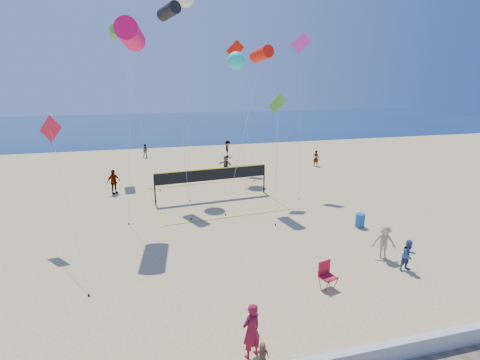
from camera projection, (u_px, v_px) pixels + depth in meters
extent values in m
plane|color=#D3B677|center=(285.00, 315.00, 14.02)|extent=(120.00, 120.00, 0.00)
cube|color=navy|center=(166.00, 125.00, 71.82)|extent=(140.00, 50.00, 0.03)
imported|color=maroon|center=(251.00, 331.00, 11.70)|extent=(0.81, 0.68, 1.87)
imported|color=brown|center=(262.00, 356.00, 10.56)|extent=(0.42, 0.29, 0.80)
imported|color=#324D7F|center=(408.00, 255.00, 17.10)|extent=(0.79, 0.65, 1.49)
imported|color=tan|center=(384.00, 242.00, 18.25)|extent=(1.28, 1.06, 1.72)
imported|color=gray|center=(114.00, 182.00, 28.54)|extent=(1.17, 1.01, 1.89)
imported|color=gray|center=(226.00, 165.00, 34.80)|extent=(1.34, 1.48, 1.64)
imported|color=gray|center=(316.00, 158.00, 37.66)|extent=(0.68, 0.70, 1.61)
imported|color=gray|center=(146.00, 151.00, 41.80)|extent=(0.78, 0.64, 1.49)
imported|color=gray|center=(228.00, 148.00, 42.49)|extent=(0.90, 1.26, 1.77)
cube|color=#B51428|center=(328.00, 277.00, 15.66)|extent=(0.76, 0.72, 0.07)
cube|color=#B51428|center=(324.00, 267.00, 15.78)|extent=(0.62, 0.23, 0.63)
cylinder|color=black|center=(327.00, 286.00, 15.41)|extent=(0.11, 0.31, 0.81)
cylinder|color=black|center=(319.00, 281.00, 15.78)|extent=(0.11, 0.31, 0.81)
cylinder|color=black|center=(336.00, 283.00, 15.66)|extent=(0.11, 0.31, 0.81)
cylinder|color=black|center=(328.00, 278.00, 16.03)|extent=(0.11, 0.31, 0.81)
cylinder|color=#17539A|center=(360.00, 220.00, 22.23)|extent=(0.66, 0.66, 0.82)
cylinder|color=black|center=(155.00, 190.00, 25.96)|extent=(0.10, 0.10, 2.21)
cylinder|color=black|center=(264.00, 179.00, 28.76)|extent=(0.10, 0.10, 2.21)
cube|color=black|center=(212.00, 175.00, 27.18)|extent=(8.26, 0.82, 0.83)
cube|color=gold|center=(212.00, 169.00, 27.06)|extent=(8.26, 0.83, 0.06)
cube|color=gold|center=(231.00, 217.00, 23.90)|extent=(8.46, 0.87, 0.02)
cube|color=gold|center=(199.00, 184.00, 31.40)|extent=(8.46, 0.87, 0.02)
cylinder|color=#F70A56|center=(130.00, 35.00, 20.67)|extent=(1.68, 3.13, 1.63)
cylinder|color=silver|center=(130.00, 134.00, 21.68)|extent=(0.90, 0.68, 10.86)
cylinder|color=black|center=(129.00, 224.00, 22.68)|extent=(0.08, 0.08, 0.10)
cylinder|color=black|center=(169.00, 11.00, 25.95)|extent=(1.64, 2.28, 1.15)
cylinder|color=silver|center=(179.00, 110.00, 24.69)|extent=(0.25, 6.45, 13.04)
cylinder|color=black|center=(191.00, 219.00, 23.43)|extent=(0.08, 0.08, 0.10)
cylinder|color=red|center=(262.00, 54.00, 24.93)|extent=(1.18, 2.12, 1.10)
cylinder|color=silver|center=(244.00, 133.00, 24.55)|extent=(3.21, 2.81, 10.10)
cylinder|color=black|center=(226.00, 215.00, 24.18)|extent=(0.08, 0.08, 0.10)
cube|color=red|center=(50.00, 129.00, 19.26)|extent=(1.26, 0.85, 1.48)
cylinder|color=silver|center=(67.00, 202.00, 17.23)|extent=(2.01, 6.59, 6.01)
cylinder|color=black|center=(89.00, 295.00, 15.19)|extent=(0.08, 0.08, 0.10)
cube|color=green|center=(278.00, 103.00, 26.06)|extent=(1.45, 0.33, 1.46)
cylinder|color=silver|center=(277.00, 159.00, 24.29)|extent=(1.89, 5.23, 6.87)
cylinder|color=black|center=(276.00, 225.00, 22.53)|extent=(0.08, 0.08, 0.10)
cube|color=#F238BA|center=(301.00, 43.00, 28.27)|extent=(1.51, 0.57, 1.58)
cylinder|color=silver|center=(300.00, 119.00, 27.85)|extent=(1.30, 3.69, 11.13)
cylinder|color=black|center=(299.00, 199.00, 27.44)|extent=(0.08, 0.08, 0.10)
cylinder|color=silver|center=(187.00, 97.00, 27.39)|extent=(0.78, 4.84, 14.37)
cylinder|color=black|center=(190.00, 201.00, 26.94)|extent=(0.08, 0.08, 0.10)
sphere|color=#20E6DA|center=(236.00, 61.00, 32.11)|extent=(1.97, 1.97, 1.51)
cylinder|color=silver|center=(241.00, 122.00, 30.94)|extent=(0.56, 5.18, 10.01)
cylinder|color=black|center=(246.00, 189.00, 29.77)|extent=(0.08, 0.08, 0.10)
cylinder|color=green|center=(114.00, 32.00, 32.15)|extent=(0.93, 1.99, 1.06)
cylinder|color=silver|center=(136.00, 107.00, 30.83)|extent=(2.81, 7.08, 12.42)
cylinder|color=black|center=(160.00, 190.00, 29.51)|extent=(0.08, 0.08, 0.10)
cube|color=red|center=(235.00, 49.00, 35.44)|extent=(1.71, 0.48, 1.74)
cylinder|color=silver|center=(244.00, 112.00, 33.87)|extent=(0.02, 6.52, 11.20)
cylinder|color=black|center=(254.00, 180.00, 32.30)|extent=(0.08, 0.08, 0.10)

